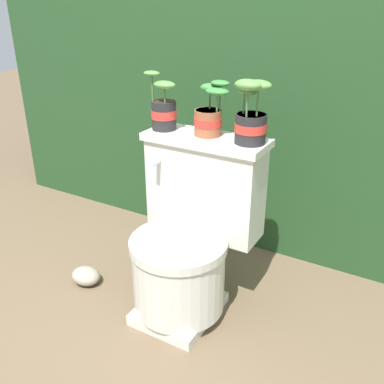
{
  "coord_description": "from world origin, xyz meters",
  "views": [
    {
      "loc": [
        0.72,
        -1.21,
        1.22
      ],
      "look_at": [
        -0.04,
        0.11,
        0.52
      ],
      "focal_mm": 40.0,
      "sensor_mm": 36.0,
      "label": 1
    }
  ],
  "objects_px": {
    "toilet": "(190,237)",
    "potted_plant_middle": "(251,117)",
    "potted_plant_left": "(164,110)",
    "potted_plant_midleft": "(209,115)",
    "garden_stone": "(86,276)"
  },
  "relations": [
    {
      "from": "toilet",
      "to": "potted_plant_left",
      "type": "bearing_deg",
      "value": 148.27
    },
    {
      "from": "toilet",
      "to": "potted_plant_midleft",
      "type": "bearing_deg",
      "value": 87.32
    },
    {
      "from": "toilet",
      "to": "garden_stone",
      "type": "distance_m",
      "value": 0.57
    },
    {
      "from": "potted_plant_middle",
      "to": "garden_stone",
      "type": "distance_m",
      "value": 1.05
    },
    {
      "from": "toilet",
      "to": "potted_plant_left",
      "type": "distance_m",
      "value": 0.52
    },
    {
      "from": "potted_plant_left",
      "to": "potted_plant_midleft",
      "type": "bearing_deg",
      "value": 6.66
    },
    {
      "from": "garden_stone",
      "to": "toilet",
      "type": "bearing_deg",
      "value": 15.16
    },
    {
      "from": "potted_plant_midleft",
      "to": "garden_stone",
      "type": "relative_size",
      "value": 1.53
    },
    {
      "from": "potted_plant_midleft",
      "to": "potted_plant_left",
      "type": "bearing_deg",
      "value": -173.34
    },
    {
      "from": "potted_plant_middle",
      "to": "potted_plant_left",
      "type": "bearing_deg",
      "value": -179.13
    },
    {
      "from": "potted_plant_midleft",
      "to": "potted_plant_middle",
      "type": "relative_size",
      "value": 0.89
    },
    {
      "from": "toilet",
      "to": "potted_plant_middle",
      "type": "height_order",
      "value": "potted_plant_middle"
    },
    {
      "from": "potted_plant_midleft",
      "to": "potted_plant_middle",
      "type": "bearing_deg",
      "value": -5.56
    },
    {
      "from": "potted_plant_left",
      "to": "potted_plant_middle",
      "type": "distance_m",
      "value": 0.37
    },
    {
      "from": "toilet",
      "to": "potted_plant_left",
      "type": "height_order",
      "value": "potted_plant_left"
    }
  ]
}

